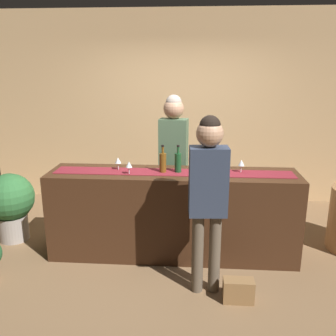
{
  "coord_description": "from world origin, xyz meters",
  "views": [
    {
      "loc": [
        0.23,
        -3.8,
        2.09
      ],
      "look_at": [
        -0.05,
        0.0,
        1.02
      ],
      "focal_mm": 39.13,
      "sensor_mm": 36.0,
      "label": 1
    }
  ],
  "objects_px": {
    "wine_bottle_clear": "(217,163)",
    "bartender": "(173,149)",
    "wine_bottle_amber": "(163,162)",
    "wine_bottle_green": "(178,162)",
    "wine_glass_far_end": "(129,165)",
    "potted_plant_tall": "(11,202)",
    "wine_glass_near_customer": "(118,161)",
    "customer_sipping": "(208,188)",
    "wine_glass_mid_counter": "(241,163)",
    "handbag": "(238,291)"
  },
  "relations": [
    {
      "from": "wine_bottle_amber",
      "to": "wine_bottle_green",
      "type": "distance_m",
      "value": 0.16
    },
    {
      "from": "wine_bottle_green",
      "to": "handbag",
      "type": "xyz_separation_m",
      "value": [
        0.6,
        -0.86,
        -0.97
      ]
    },
    {
      "from": "bartender",
      "to": "customer_sipping",
      "type": "distance_m",
      "value": 1.34
    },
    {
      "from": "wine_bottle_amber",
      "to": "bartender",
      "type": "height_order",
      "value": "bartender"
    },
    {
      "from": "wine_glass_mid_counter",
      "to": "bartender",
      "type": "distance_m",
      "value": 0.93
    },
    {
      "from": "wine_bottle_clear",
      "to": "wine_glass_mid_counter",
      "type": "bearing_deg",
      "value": 10.51
    },
    {
      "from": "wine_bottle_amber",
      "to": "wine_bottle_green",
      "type": "relative_size",
      "value": 1.0
    },
    {
      "from": "wine_bottle_amber",
      "to": "wine_glass_near_customer",
      "type": "height_order",
      "value": "wine_bottle_amber"
    },
    {
      "from": "wine_bottle_amber",
      "to": "customer_sipping",
      "type": "bearing_deg",
      "value": -56.2
    },
    {
      "from": "wine_bottle_clear",
      "to": "wine_glass_near_customer",
      "type": "height_order",
      "value": "wine_bottle_clear"
    },
    {
      "from": "bartender",
      "to": "handbag",
      "type": "bearing_deg",
      "value": 122.27
    },
    {
      "from": "wine_bottle_clear",
      "to": "customer_sipping",
      "type": "relative_size",
      "value": 0.18
    },
    {
      "from": "wine_glass_mid_counter",
      "to": "wine_bottle_amber",
      "type": "bearing_deg",
      "value": -176.32
    },
    {
      "from": "wine_bottle_amber",
      "to": "bartender",
      "type": "relative_size",
      "value": 0.17
    },
    {
      "from": "wine_bottle_green",
      "to": "bartender",
      "type": "distance_m",
      "value": 0.58
    },
    {
      "from": "wine_glass_mid_counter",
      "to": "wine_glass_far_end",
      "type": "height_order",
      "value": "same"
    },
    {
      "from": "wine_bottle_amber",
      "to": "wine_glass_near_customer",
      "type": "bearing_deg",
      "value": 173.39
    },
    {
      "from": "wine_bottle_clear",
      "to": "potted_plant_tall",
      "type": "xyz_separation_m",
      "value": [
        -2.46,
        0.21,
        -0.6
      ]
    },
    {
      "from": "wine_glass_mid_counter",
      "to": "wine_glass_far_end",
      "type": "bearing_deg",
      "value": -172.53
    },
    {
      "from": "wine_bottle_green",
      "to": "wine_glass_near_customer",
      "type": "bearing_deg",
      "value": 176.24
    },
    {
      "from": "wine_glass_near_customer",
      "to": "bartender",
      "type": "bearing_deg",
      "value": 42.07
    },
    {
      "from": "wine_bottle_green",
      "to": "customer_sipping",
      "type": "distance_m",
      "value": 0.77
    },
    {
      "from": "wine_bottle_clear",
      "to": "bartender",
      "type": "bearing_deg",
      "value": 130.58
    },
    {
      "from": "wine_glass_near_customer",
      "to": "wine_glass_far_end",
      "type": "bearing_deg",
      "value": -46.83
    },
    {
      "from": "wine_bottle_green",
      "to": "wine_glass_far_end",
      "type": "xyz_separation_m",
      "value": [
        -0.51,
        -0.12,
        -0.01
      ]
    },
    {
      "from": "potted_plant_tall",
      "to": "wine_glass_mid_counter",
      "type": "bearing_deg",
      "value": -3.39
    },
    {
      "from": "wine_glass_mid_counter",
      "to": "wine_glass_far_end",
      "type": "relative_size",
      "value": 1.0
    },
    {
      "from": "wine_bottle_green",
      "to": "wine_glass_mid_counter",
      "type": "xyz_separation_m",
      "value": [
        0.68,
        0.04,
        -0.01
      ]
    },
    {
      "from": "bartender",
      "to": "wine_bottle_amber",
      "type": "bearing_deg",
      "value": 88.88
    },
    {
      "from": "handbag",
      "to": "bartender",
      "type": "bearing_deg",
      "value": 115.52
    },
    {
      "from": "wine_glass_near_customer",
      "to": "wine_glass_mid_counter",
      "type": "height_order",
      "value": "same"
    },
    {
      "from": "wine_glass_near_customer",
      "to": "wine_glass_far_end",
      "type": "xyz_separation_m",
      "value": [
        0.15,
        -0.16,
        0.0
      ]
    },
    {
      "from": "wine_bottle_clear",
      "to": "wine_glass_far_end",
      "type": "distance_m",
      "value": 0.93
    },
    {
      "from": "wine_bottle_amber",
      "to": "wine_glass_far_end",
      "type": "relative_size",
      "value": 2.1
    },
    {
      "from": "handbag",
      "to": "wine_bottle_clear",
      "type": "bearing_deg",
      "value": 102.38
    },
    {
      "from": "wine_glass_mid_counter",
      "to": "wine_bottle_green",
      "type": "bearing_deg",
      "value": -176.64
    },
    {
      "from": "wine_glass_mid_counter",
      "to": "bartender",
      "type": "xyz_separation_m",
      "value": [
        -0.76,
        0.53,
        0.02
      ]
    },
    {
      "from": "wine_glass_near_customer",
      "to": "handbag",
      "type": "relative_size",
      "value": 0.51
    },
    {
      "from": "potted_plant_tall",
      "to": "bartender",
      "type": "bearing_deg",
      "value": 10.62
    },
    {
      "from": "wine_glass_mid_counter",
      "to": "handbag",
      "type": "relative_size",
      "value": 0.51
    },
    {
      "from": "wine_bottle_amber",
      "to": "customer_sipping",
      "type": "height_order",
      "value": "customer_sipping"
    },
    {
      "from": "customer_sipping",
      "to": "wine_bottle_clear",
      "type": "bearing_deg",
      "value": 76.92
    },
    {
      "from": "wine_bottle_amber",
      "to": "bartender",
      "type": "distance_m",
      "value": 0.59
    },
    {
      "from": "wine_bottle_green",
      "to": "customer_sipping",
      "type": "relative_size",
      "value": 0.18
    },
    {
      "from": "wine_glass_far_end",
      "to": "wine_bottle_amber",
      "type": "bearing_deg",
      "value": 16.29
    },
    {
      "from": "wine_glass_near_customer",
      "to": "handbag",
      "type": "height_order",
      "value": "wine_glass_near_customer"
    },
    {
      "from": "wine_glass_near_customer",
      "to": "handbag",
      "type": "xyz_separation_m",
      "value": [
        1.26,
        -0.9,
        -0.97
      ]
    },
    {
      "from": "wine_glass_near_customer",
      "to": "potted_plant_tall",
      "type": "height_order",
      "value": "wine_glass_near_customer"
    },
    {
      "from": "wine_glass_far_end",
      "to": "potted_plant_tall",
      "type": "height_order",
      "value": "wine_glass_far_end"
    },
    {
      "from": "wine_bottle_amber",
      "to": "potted_plant_tall",
      "type": "distance_m",
      "value": 1.98
    }
  ]
}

